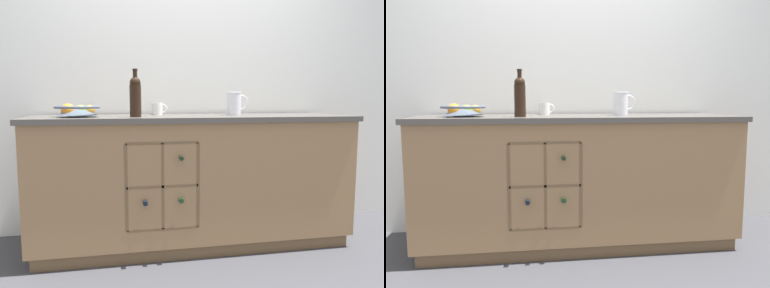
# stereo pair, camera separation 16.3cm
# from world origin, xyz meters

# --- Properties ---
(ground_plane) EXTENTS (14.00, 14.00, 0.00)m
(ground_plane) POSITION_xyz_m (0.00, 0.00, 0.00)
(ground_plane) COLOR #424247
(back_wall) EXTENTS (4.61, 0.06, 2.55)m
(back_wall) POSITION_xyz_m (0.00, 0.41, 1.27)
(back_wall) COLOR white
(back_wall) RESTS_ON ground_plane
(kitchen_island) EXTENTS (2.25, 0.75, 0.94)m
(kitchen_island) POSITION_xyz_m (-0.00, -0.00, 0.48)
(kitchen_island) COLOR brown
(kitchen_island) RESTS_ON ground_plane
(fruit_bowl) EXTENTS (0.29, 0.29, 0.09)m
(fruit_bowl) POSITION_xyz_m (-0.78, -0.09, 0.99)
(fruit_bowl) COLOR #4C5666
(fruit_bowl) RESTS_ON kitchen_island
(white_pitcher) EXTENTS (0.17, 0.11, 0.17)m
(white_pitcher) POSITION_xyz_m (0.32, 0.02, 1.03)
(white_pitcher) COLOR white
(white_pitcher) RESTS_ON kitchen_island
(ceramic_mug) EXTENTS (0.12, 0.08, 0.09)m
(ceramic_mug) POSITION_xyz_m (-0.23, 0.19, 0.98)
(ceramic_mug) COLOR white
(ceramic_mug) RESTS_ON kitchen_island
(standing_wine_bottle) EXTENTS (0.08, 0.08, 0.31)m
(standing_wine_bottle) POSITION_xyz_m (-0.41, -0.15, 1.08)
(standing_wine_bottle) COLOR black
(standing_wine_bottle) RESTS_ON kitchen_island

